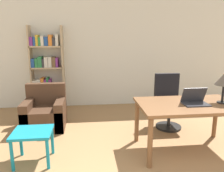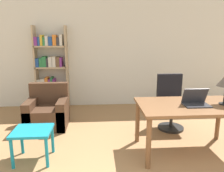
{
  "view_description": "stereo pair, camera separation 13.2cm",
  "coord_description": "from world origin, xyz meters",
  "px_view_note": "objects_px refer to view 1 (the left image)",
  "views": [
    {
      "loc": [
        -0.65,
        -0.94,
        1.71
      ],
      "look_at": [
        -0.29,
        2.21,
        1.0
      ],
      "focal_mm": 35.0,
      "sensor_mm": 36.0,
      "label": 1
    },
    {
      "loc": [
        -0.52,
        -0.96,
        1.71
      ],
      "look_at": [
        -0.29,
        2.21,
        1.0
      ],
      "focal_mm": 35.0,
      "sensor_mm": 36.0,
      "label": 2
    }
  ],
  "objects_px": {
    "office_chair": "(168,103)",
    "laptop": "(195,101)",
    "armchair": "(45,113)",
    "desk": "(189,110)",
    "side_table_blue": "(33,137)",
    "bookshelf": "(47,72)"
  },
  "relations": [
    {
      "from": "office_chair",
      "to": "side_table_blue",
      "type": "height_order",
      "value": "office_chair"
    },
    {
      "from": "desk",
      "to": "laptop",
      "type": "distance_m",
      "value": 0.17
    },
    {
      "from": "laptop",
      "to": "armchair",
      "type": "relative_size",
      "value": 0.44
    },
    {
      "from": "office_chair",
      "to": "bookshelf",
      "type": "relative_size",
      "value": 0.52
    },
    {
      "from": "desk",
      "to": "office_chair",
      "type": "bearing_deg",
      "value": 87.23
    },
    {
      "from": "bookshelf",
      "to": "side_table_blue",
      "type": "bearing_deg",
      "value": -85.38
    },
    {
      "from": "laptop",
      "to": "side_table_blue",
      "type": "height_order",
      "value": "laptop"
    },
    {
      "from": "desk",
      "to": "side_table_blue",
      "type": "height_order",
      "value": "desk"
    },
    {
      "from": "office_chair",
      "to": "side_table_blue",
      "type": "xyz_separation_m",
      "value": [
        -2.31,
        -1.01,
        -0.1
      ]
    },
    {
      "from": "bookshelf",
      "to": "laptop",
      "type": "bearing_deg",
      "value": -43.28
    },
    {
      "from": "desk",
      "to": "laptop",
      "type": "height_order",
      "value": "laptop"
    },
    {
      "from": "office_chair",
      "to": "laptop",
      "type": "bearing_deg",
      "value": -88.9
    },
    {
      "from": "desk",
      "to": "armchair",
      "type": "relative_size",
      "value": 1.84
    },
    {
      "from": "desk",
      "to": "side_table_blue",
      "type": "distance_m",
      "value": 2.28
    },
    {
      "from": "office_chair",
      "to": "side_table_blue",
      "type": "relative_size",
      "value": 1.98
    },
    {
      "from": "laptop",
      "to": "office_chair",
      "type": "height_order",
      "value": "office_chair"
    },
    {
      "from": "laptop",
      "to": "bookshelf",
      "type": "xyz_separation_m",
      "value": [
        -2.52,
        2.37,
        0.09
      ]
    },
    {
      "from": "side_table_blue",
      "to": "bookshelf",
      "type": "relative_size",
      "value": 0.26
    },
    {
      "from": "office_chair",
      "to": "armchair",
      "type": "height_order",
      "value": "office_chair"
    },
    {
      "from": "laptop",
      "to": "side_table_blue",
      "type": "distance_m",
      "value": 2.37
    },
    {
      "from": "office_chair",
      "to": "bookshelf",
      "type": "xyz_separation_m",
      "value": [
        -2.5,
        1.4,
        0.42
      ]
    },
    {
      "from": "desk",
      "to": "side_table_blue",
      "type": "relative_size",
      "value": 2.89
    }
  ]
}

